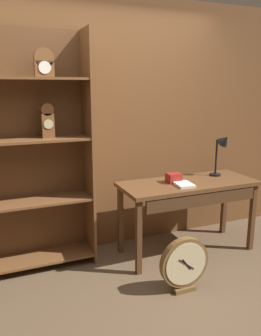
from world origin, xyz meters
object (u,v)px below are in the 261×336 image
at_px(open_repair_manual, 184,184).
at_px(round_clock_large, 184,264).
at_px(bookshelf, 8,155).
at_px(workbench, 189,191).
at_px(toolbox_small, 174,178).
at_px(desk_lamp, 223,147).

relative_size(open_repair_manual, round_clock_large, 0.45).
bearing_deg(bookshelf, open_repair_manual, -14.62).
bearing_deg(open_repair_manual, bookshelf, 171.27).
height_order(bookshelf, open_repair_manual, bookshelf).
relative_size(bookshelf, open_repair_manual, 10.12).
distance_m(workbench, toolbox_small, 0.21).
height_order(desk_lamp, open_repair_manual, desk_lamp).
bearing_deg(open_repair_manual, desk_lamp, 22.95).
xyz_separation_m(toolbox_small, open_repair_manual, (0.03, -0.14, -0.03)).
relative_size(desk_lamp, round_clock_large, 0.98).
height_order(bookshelf, desk_lamp, bookshelf).
bearing_deg(workbench, open_repair_manual, -146.87).
relative_size(bookshelf, desk_lamp, 4.68).
bearing_deg(open_repair_manual, round_clock_large, -113.10).
distance_m(desk_lamp, toolbox_small, 0.67).
bearing_deg(workbench, bookshelf, 168.81).
relative_size(bookshelf, round_clock_large, 4.60).
distance_m(open_repair_manual, round_clock_large, 0.80).
bearing_deg(toolbox_small, bookshelf, 170.17).
distance_m(desk_lamp, open_repair_manual, 0.68).
xyz_separation_m(desk_lamp, round_clock_large, (-0.87, -0.70, -0.84)).
bearing_deg(toolbox_small, open_repair_manual, -77.34).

